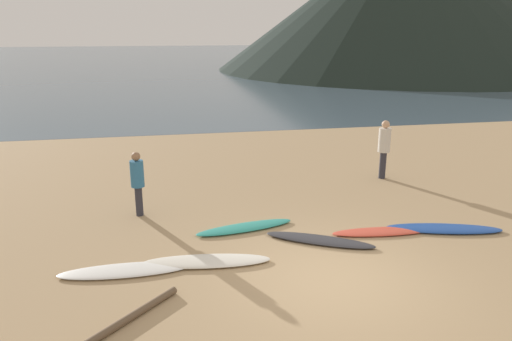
{
  "coord_description": "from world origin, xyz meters",
  "views": [
    {
      "loc": [
        -2.84,
        -7.46,
        4.39
      ],
      "look_at": [
        -0.39,
        5.13,
        0.6
      ],
      "focal_mm": 34.24,
      "sensor_mm": 36.0,
      "label": 1
    }
  ],
  "objects_px": {
    "surfboard_3": "(320,240)",
    "surfboard_5": "(444,229)",
    "surfboard_0": "(126,270)",
    "surfboard_2": "(245,227)",
    "person_1": "(137,179)",
    "driftwood_log": "(120,323)",
    "person_0": "(384,145)",
    "surfboard_1": "(206,261)",
    "surfboard_4": "(382,231)"
  },
  "relations": [
    {
      "from": "surfboard_0",
      "to": "surfboard_4",
      "type": "bearing_deg",
      "value": 8.82
    },
    {
      "from": "person_0",
      "to": "driftwood_log",
      "type": "bearing_deg",
      "value": -50.07
    },
    {
      "from": "surfboard_2",
      "to": "surfboard_5",
      "type": "distance_m",
      "value": 4.47
    },
    {
      "from": "surfboard_4",
      "to": "person_1",
      "type": "xyz_separation_m",
      "value": [
        -5.29,
        2.11,
        0.89
      ]
    },
    {
      "from": "surfboard_3",
      "to": "person_1",
      "type": "xyz_separation_m",
      "value": [
        -3.8,
        2.3,
        0.88
      ]
    },
    {
      "from": "surfboard_0",
      "to": "surfboard_2",
      "type": "distance_m",
      "value": 2.96
    },
    {
      "from": "surfboard_3",
      "to": "driftwood_log",
      "type": "relative_size",
      "value": 0.99
    },
    {
      "from": "surfboard_1",
      "to": "surfboard_0",
      "type": "bearing_deg",
      "value": -170.84
    },
    {
      "from": "surfboard_1",
      "to": "driftwood_log",
      "type": "bearing_deg",
      "value": -122.58
    },
    {
      "from": "surfboard_3",
      "to": "surfboard_4",
      "type": "height_order",
      "value": "surfboard_3"
    },
    {
      "from": "surfboard_1",
      "to": "person_0",
      "type": "relative_size",
      "value": 1.41
    },
    {
      "from": "surfboard_4",
      "to": "surfboard_0",
      "type": "bearing_deg",
      "value": -167.66
    },
    {
      "from": "driftwood_log",
      "to": "surfboard_2",
      "type": "bearing_deg",
      "value": 53.09
    },
    {
      "from": "surfboard_1",
      "to": "surfboard_3",
      "type": "bearing_deg",
      "value": 18.21
    },
    {
      "from": "surfboard_1",
      "to": "person_0",
      "type": "distance_m",
      "value": 7.35
    },
    {
      "from": "person_0",
      "to": "person_1",
      "type": "relative_size",
      "value": 1.12
    },
    {
      "from": "surfboard_0",
      "to": "surfboard_3",
      "type": "height_order",
      "value": "surfboard_3"
    },
    {
      "from": "surfboard_2",
      "to": "surfboard_4",
      "type": "distance_m",
      "value": 3.05
    },
    {
      "from": "surfboard_3",
      "to": "person_1",
      "type": "height_order",
      "value": "person_1"
    },
    {
      "from": "surfboard_2",
      "to": "driftwood_log",
      "type": "relative_size",
      "value": 0.96
    },
    {
      "from": "surfboard_3",
      "to": "surfboard_5",
      "type": "xyz_separation_m",
      "value": [
        2.93,
        0.05,
        -0.0
      ]
    },
    {
      "from": "driftwood_log",
      "to": "surfboard_3",
      "type": "bearing_deg",
      "value": 30.73
    },
    {
      "from": "surfboard_1",
      "to": "surfboard_4",
      "type": "bearing_deg",
      "value": 16.41
    },
    {
      "from": "surfboard_0",
      "to": "driftwood_log",
      "type": "xyz_separation_m",
      "value": [
        0.03,
        -1.76,
        0.02
      ]
    },
    {
      "from": "surfboard_1",
      "to": "surfboard_2",
      "type": "height_order",
      "value": "surfboard_2"
    },
    {
      "from": "surfboard_2",
      "to": "surfboard_3",
      "type": "height_order",
      "value": "surfboard_3"
    },
    {
      "from": "surfboard_0",
      "to": "surfboard_4",
      "type": "distance_m",
      "value": 5.51
    },
    {
      "from": "surfboard_0",
      "to": "surfboard_2",
      "type": "bearing_deg",
      "value": 32.58
    },
    {
      "from": "surfboard_0",
      "to": "surfboard_1",
      "type": "distance_m",
      "value": 1.51
    },
    {
      "from": "driftwood_log",
      "to": "person_1",
      "type": "bearing_deg",
      "value": 88.28
    },
    {
      "from": "person_0",
      "to": "person_1",
      "type": "distance_m",
      "value": 7.27
    },
    {
      "from": "surfboard_1",
      "to": "surfboard_2",
      "type": "bearing_deg",
      "value": 62.35
    },
    {
      "from": "surfboard_4",
      "to": "surfboard_3",
      "type": "bearing_deg",
      "value": -168.67
    },
    {
      "from": "surfboard_3",
      "to": "surfboard_5",
      "type": "height_order",
      "value": "surfboard_3"
    },
    {
      "from": "surfboard_5",
      "to": "driftwood_log",
      "type": "relative_size",
      "value": 1.08
    },
    {
      "from": "surfboard_3",
      "to": "person_1",
      "type": "relative_size",
      "value": 1.48
    },
    {
      "from": "surfboard_4",
      "to": "person_0",
      "type": "relative_size",
      "value": 1.28
    },
    {
      "from": "surfboard_0",
      "to": "surfboard_2",
      "type": "xyz_separation_m",
      "value": [
        2.52,
        1.56,
        0.01
      ]
    },
    {
      "from": "surfboard_3",
      "to": "person_0",
      "type": "xyz_separation_m",
      "value": [
        3.26,
        4.0,
        0.99
      ]
    },
    {
      "from": "surfboard_2",
      "to": "surfboard_5",
      "type": "relative_size",
      "value": 0.89
    },
    {
      "from": "surfboard_3",
      "to": "surfboard_4",
      "type": "distance_m",
      "value": 1.5
    },
    {
      "from": "surfboard_5",
      "to": "driftwood_log",
      "type": "distance_m",
      "value": 7.27
    },
    {
      "from": "surfboard_5",
      "to": "surfboard_1",
      "type": "bearing_deg",
      "value": -159.66
    },
    {
      "from": "surfboard_2",
      "to": "driftwood_log",
      "type": "distance_m",
      "value": 4.15
    },
    {
      "from": "person_0",
      "to": "surfboard_4",
      "type": "bearing_deg",
      "value": -26.31
    },
    {
      "from": "surfboard_1",
      "to": "surfboard_2",
      "type": "distance_m",
      "value": 1.8
    },
    {
      "from": "surfboard_2",
      "to": "person_1",
      "type": "bearing_deg",
      "value": 139.34
    },
    {
      "from": "surfboard_3",
      "to": "surfboard_2",
      "type": "bearing_deg",
      "value": 174.91
    },
    {
      "from": "surfboard_1",
      "to": "surfboard_3",
      "type": "distance_m",
      "value": 2.51
    },
    {
      "from": "surfboard_3",
      "to": "person_0",
      "type": "bearing_deg",
      "value": 79.68
    }
  ]
}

